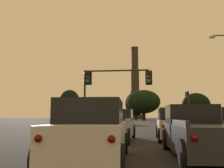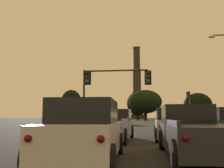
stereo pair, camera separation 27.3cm
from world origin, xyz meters
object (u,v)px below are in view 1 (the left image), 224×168
object	(u,v)px
suv_left_lane_second	(92,132)
pickup_truck_left_lane_front	(114,126)
suv_center_lane_front	(175,124)
traffic_light_far_right	(188,102)
traffic_light_overhead_left	(108,84)
smokestack	(135,90)
pickup_truck_center_lane_second	(200,133)

from	to	relation	value
suv_left_lane_second	pickup_truck_left_lane_front	distance (m)	7.39
pickup_truck_left_lane_front	suv_center_lane_front	distance (m)	3.56
traffic_light_far_right	suv_left_lane_second	bearing A→B (deg)	-103.79
traffic_light_overhead_left	smokestack	distance (m)	119.98
suv_left_lane_second	smokestack	xyz separation A→B (m)	(-1.45, 133.68, 14.56)
traffic_light_overhead_left	smokestack	xyz separation A→B (m)	(-0.13, 119.44, 11.30)
pickup_truck_left_lane_front	smokestack	world-z (taller)	smokestack
suv_left_lane_second	traffic_light_far_right	world-z (taller)	traffic_light_far_right
pickup_truck_left_lane_front	suv_center_lane_front	size ratio (longest dim) A/B	1.12
pickup_truck_left_lane_front	smokestack	xyz separation A→B (m)	(-1.40, 126.29, 14.65)
pickup_truck_center_lane_second	suv_left_lane_second	bearing A→B (deg)	-157.07
traffic_light_overhead_left	smokestack	world-z (taller)	smokestack
pickup_truck_left_lane_front	traffic_light_overhead_left	size ratio (longest dim) A/B	0.93
pickup_truck_left_lane_front	smokestack	bearing A→B (deg)	92.70
traffic_light_overhead_left	suv_left_lane_second	bearing A→B (deg)	-84.68
suv_left_lane_second	pickup_truck_left_lane_front	size ratio (longest dim) A/B	0.89
pickup_truck_left_lane_front	traffic_light_overhead_left	bearing A→B (deg)	102.56
suv_center_lane_front	traffic_light_far_right	size ratio (longest dim) A/B	0.83
traffic_light_far_right	traffic_light_overhead_left	bearing A→B (deg)	-113.06
smokestack	pickup_truck_left_lane_front	bearing A→B (deg)	-89.37
smokestack	traffic_light_overhead_left	bearing A→B (deg)	-89.94
pickup_truck_center_lane_second	smokestack	bearing A→B (deg)	91.35
pickup_truck_center_lane_second	traffic_light_far_right	xyz separation A→B (m)	(6.56, 39.47, 3.11)
pickup_truck_left_lane_front	suv_left_lane_second	bearing A→B (deg)	-87.50
pickup_truck_left_lane_front	traffic_light_overhead_left	distance (m)	7.73
pickup_truck_left_lane_front	smokestack	size ratio (longest dim) A/B	0.14
traffic_light_overhead_left	pickup_truck_center_lane_second	bearing A→B (deg)	-69.18
smokestack	suv_left_lane_second	bearing A→B (deg)	-89.38
pickup_truck_center_lane_second	suv_center_lane_front	world-z (taller)	suv_center_lane_front
suv_left_lane_second	smokestack	world-z (taller)	smokestack
suv_left_lane_second	suv_center_lane_front	size ratio (longest dim) A/B	1.00
suv_center_lane_front	traffic_light_far_right	bearing A→B (deg)	80.26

